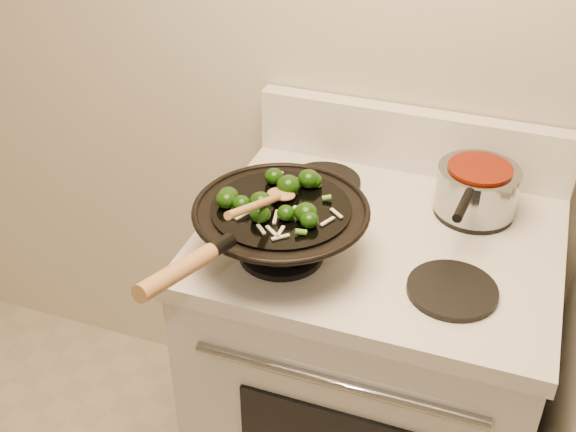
% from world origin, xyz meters
% --- Properties ---
extents(stove, '(0.78, 0.67, 1.08)m').
position_xyz_m(stove, '(-0.13, 1.17, 0.47)').
color(stove, white).
rests_on(stove, ground).
extents(wok, '(0.36, 0.60, 0.20)m').
position_xyz_m(wok, '(-0.31, 1.02, 0.99)').
color(wok, black).
rests_on(wok, stove).
extents(stirfry, '(0.26, 0.24, 0.04)m').
position_xyz_m(stirfry, '(-0.32, 1.03, 1.06)').
color(stirfry, '#113207').
rests_on(stirfry, wok).
extents(wooden_spoon, '(0.06, 0.27, 0.12)m').
position_xyz_m(wooden_spoon, '(-0.32, 0.98, 1.08)').
color(wooden_spoon, '#AC7644').
rests_on(wooden_spoon, wok).
extents(saucepan, '(0.18, 0.30, 0.11)m').
position_xyz_m(saucepan, '(0.05, 1.32, 0.99)').
color(saucepan, gray).
rests_on(saucepan, stove).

